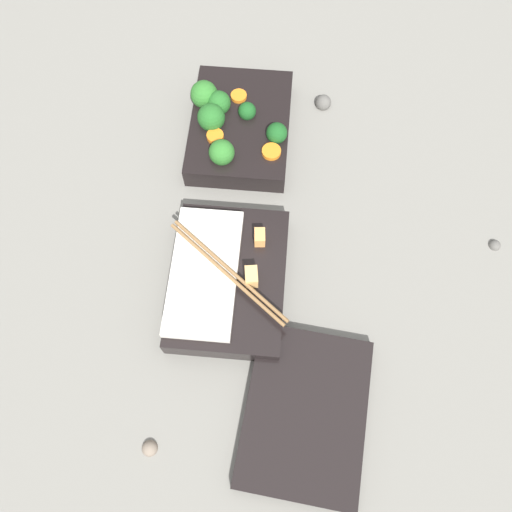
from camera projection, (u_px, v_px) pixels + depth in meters
ground_plane at (245, 209)px, 0.75m from camera, size 3.00×3.00×0.00m
bento_tray_vegetable at (237, 125)px, 0.78m from camera, size 0.21×0.16×0.07m
bento_tray_rice at (226, 279)px, 0.68m from camera, size 0.21×0.17×0.06m
bento_lid at (305, 412)px, 0.62m from camera, size 0.22×0.17×0.02m
pebble_0 at (496, 244)px, 0.72m from camera, size 0.02×0.02×0.02m
pebble_1 at (323, 103)px, 0.82m from camera, size 0.03×0.03×0.03m
pebble_2 at (149, 448)px, 0.61m from camera, size 0.02×0.02×0.02m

